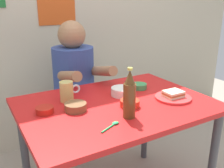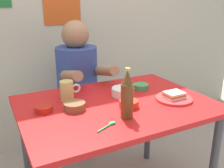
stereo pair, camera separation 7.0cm
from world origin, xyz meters
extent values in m
cube|color=#BCB299|center=(0.00, 1.05, 1.30)|extent=(4.40, 0.08, 2.60)
cube|color=#CC4C19|center=(0.01, 1.01, 1.31)|extent=(0.33, 0.01, 0.41)
cube|color=red|center=(0.00, 0.00, 0.72)|extent=(1.10, 0.80, 0.03)
cylinder|color=#3F3F44|center=(0.49, -0.34, 0.35)|extent=(0.05, 0.05, 0.71)
cylinder|color=#3F3F44|center=(-0.49, 0.34, 0.35)|extent=(0.05, 0.05, 0.71)
cylinder|color=#3F3F44|center=(0.49, 0.34, 0.35)|extent=(0.05, 0.05, 0.71)
cylinder|color=#4C4C51|center=(-0.01, 0.63, 0.21)|extent=(0.08, 0.08, 0.41)
cylinder|color=maroon|center=(-0.01, 0.63, 0.43)|extent=(0.34, 0.34, 0.04)
cylinder|color=#33478C|center=(-0.01, 0.63, 0.71)|extent=(0.32, 0.32, 0.52)
sphere|color=#A0704C|center=(-0.01, 0.63, 1.06)|extent=(0.21, 0.21, 0.21)
cylinder|color=#A0704C|center=(-0.14, 0.38, 0.82)|extent=(0.07, 0.31, 0.14)
cylinder|color=#A0704C|center=(0.12, 0.38, 0.82)|extent=(0.07, 0.31, 0.14)
cylinder|color=red|center=(0.33, -0.12, 0.75)|extent=(0.22, 0.22, 0.01)
cube|color=beige|center=(0.33, -0.12, 0.76)|extent=(0.11, 0.09, 0.01)
cube|color=#9E592D|center=(0.33, -0.12, 0.77)|extent=(0.11, 0.09, 0.01)
cube|color=beige|center=(0.33, -0.12, 0.78)|extent=(0.11, 0.09, 0.01)
cylinder|color=#D1BC66|center=(-0.24, 0.17, 0.80)|extent=(0.08, 0.08, 0.12)
torus|color=silver|center=(-0.18, 0.17, 0.81)|extent=(0.06, 0.01, 0.06)
cylinder|color=#593819|center=(-0.04, -0.20, 0.83)|extent=(0.06, 0.06, 0.18)
cone|color=#593819|center=(-0.04, -0.20, 0.95)|extent=(0.05, 0.05, 0.07)
cylinder|color=#BFB74C|center=(-0.04, -0.20, 1.00)|extent=(0.03, 0.03, 0.01)
cylinder|color=red|center=(0.04, -0.09, 0.76)|extent=(0.11, 0.11, 0.04)
cylinder|color=#A33521|center=(0.04, -0.09, 0.77)|extent=(0.09, 0.09, 0.02)
cylinder|color=silver|center=(0.09, 0.08, 0.77)|extent=(0.14, 0.14, 0.05)
cylinder|color=tan|center=(0.09, 0.08, 0.78)|extent=(0.11, 0.11, 0.02)
cylinder|color=#388C4C|center=(0.26, 0.13, 0.76)|extent=(0.10, 0.10, 0.03)
cylinder|color=#5B643A|center=(0.26, 0.13, 0.77)|extent=(0.08, 0.08, 0.02)
cylinder|color=#B21E14|center=(-0.40, 0.07, 0.76)|extent=(0.10, 0.10, 0.03)
cylinder|color=maroon|center=(-0.40, 0.07, 0.76)|extent=(0.08, 0.08, 0.02)
cylinder|color=brown|center=(-0.25, 0.02, 0.76)|extent=(0.12, 0.12, 0.04)
cylinder|color=brown|center=(-0.25, 0.02, 0.77)|extent=(0.10, 0.10, 0.02)
cylinder|color=#26A559|center=(-0.19, -0.25, 0.74)|extent=(0.10, 0.05, 0.01)
ellipsoid|color=#26A559|center=(-0.14, -0.23, 0.75)|extent=(0.04, 0.02, 0.01)
camera|label=1|loc=(-0.71, -1.18, 1.31)|focal=40.60mm
camera|label=2|loc=(-0.65, -1.21, 1.31)|focal=40.60mm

